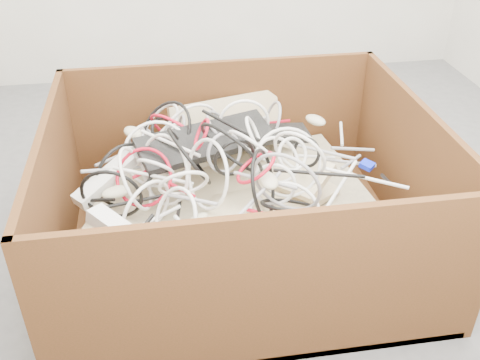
{
  "coord_description": "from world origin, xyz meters",
  "views": [
    {
      "loc": [
        -0.46,
        -1.88,
        1.37
      ],
      "look_at": [
        -0.2,
        -0.25,
        0.3
      ],
      "focal_mm": 41.22,
      "sensor_mm": 36.0,
      "label": 1
    }
  ],
  "objects": [
    {
      "name": "ground",
      "position": [
        0.0,
        0.0,
        0.0
      ],
      "size": [
        3.0,
        3.0,
        0.0
      ],
      "primitive_type": "plane",
      "color": "#525254",
      "rests_on": "ground"
    },
    {
      "name": "cardboard_box",
      "position": [
        -0.22,
        -0.27,
        0.14
      ],
      "size": [
        1.3,
        1.09,
        0.57
      ],
      "color": "#3D290F",
      "rests_on": "ground"
    },
    {
      "name": "keyboard_pile",
      "position": [
        -0.19,
        -0.22,
        0.28
      ],
      "size": [
        0.95,
        1.03,
        0.33
      ],
      "color": "#CBB38F",
      "rests_on": "cardboard_box"
    },
    {
      "name": "mice_scatter",
      "position": [
        -0.31,
        -0.24,
        0.36
      ],
      "size": [
        0.9,
        0.66,
        0.16
      ],
      "color": "beige",
      "rests_on": "keyboard_pile"
    },
    {
      "name": "power_strip_left",
      "position": [
        -0.64,
        -0.23,
        0.36
      ],
      "size": [
        0.27,
        0.26,
        0.13
      ],
      "primitive_type": "cube",
      "rotation": [
        0.14,
        -0.26,
        0.74
      ],
      "color": "silver",
      "rests_on": "keyboard_pile"
    },
    {
      "name": "power_strip_right",
      "position": [
        -0.58,
        -0.58,
        0.34
      ],
      "size": [
        0.26,
        0.26,
        0.1
      ],
      "primitive_type": "cube",
      "rotation": [
        -0.1,
        0.17,
        -0.8
      ],
      "color": "silver",
      "rests_on": "keyboard_pile"
    },
    {
      "name": "vga_plug",
      "position": [
        0.26,
        -0.29,
        0.34
      ],
      "size": [
        0.06,
        0.06,
        0.03
      ],
      "primitive_type": "cube",
      "rotation": [
        0.09,
        0.14,
        -0.81
      ],
      "color": "#0D20D0",
      "rests_on": "keyboard_pile"
    },
    {
      "name": "cable_tangle",
      "position": [
        -0.32,
        -0.27,
        0.4
      ],
      "size": [
        1.13,
        0.92,
        0.48
      ],
      "color": "black",
      "rests_on": "keyboard_pile"
    }
  ]
}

